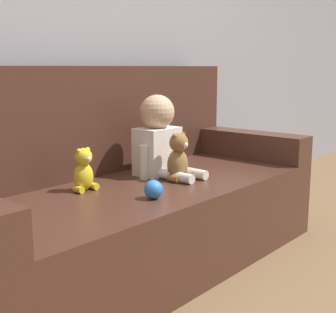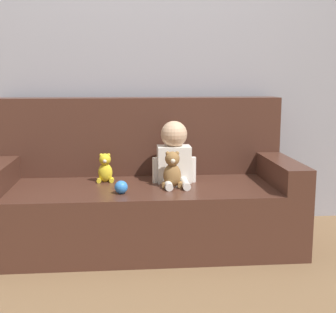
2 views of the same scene
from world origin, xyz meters
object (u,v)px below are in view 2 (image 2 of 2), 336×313
Objects in this scene: plush_toy_side at (105,169)px; toy_ball at (121,187)px; teddy_bear_brown at (172,170)px; couch at (142,194)px; person_baby at (174,155)px.

toy_ball is (0.10, -0.31, -0.05)m from plush_toy_side.
teddy_bear_brown is 1.20× the size of plush_toy_side.
couch reaches higher than toy_ball.
plush_toy_side is at bearing 156.48° from teddy_bear_brown.
couch is 0.33m from person_baby.
couch reaches higher than teddy_bear_brown.
teddy_bear_brown is 0.45m from plush_toy_side.
couch is 0.29m from plush_toy_side.
person_baby is 1.75× the size of teddy_bear_brown.
plush_toy_side is at bearing 175.37° from person_baby.
person_baby is at bearing 39.16° from toy_ball.
couch is at bearing -1.11° from plush_toy_side.
couch is 0.35m from toy_ball.
person_baby is at bearing 79.88° from teddy_bear_brown.
plush_toy_side is (-0.23, 0.00, 0.17)m from couch.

